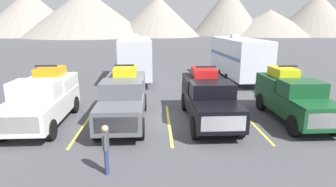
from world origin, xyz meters
The scene contains 13 objects.
ground_plane centered at (0.00, 0.00, 0.00)m, with size 240.00×240.00×0.00m, color #47474C.
pickup_truck_a centered at (-5.86, -0.05, 1.21)m, with size 2.25×5.37×2.66m.
pickup_truck_b centered at (-2.14, 0.06, 1.20)m, with size 2.11×5.76×2.64m.
pickup_truck_c centered at (1.90, -0.01, 1.17)m, with size 2.19×5.70×2.55m.
pickup_truck_d centered at (6.03, -0.05, 1.17)m, with size 2.10×5.44×2.56m.
lot_stripe_b centered at (-3.97, -0.36, 0.00)m, with size 0.12×5.50×0.01m, color gold.
lot_stripe_c centered at (0.00, -0.36, 0.00)m, with size 0.12×5.50×0.01m, color gold.
lot_stripe_d centered at (3.97, -0.36, 0.00)m, with size 0.12×5.50×0.01m, color gold.
lot_stripe_e centered at (7.93, -0.36, 0.00)m, with size 0.12×5.50×0.01m, color gold.
camper_trailer_a centered at (-2.21, 9.44, 1.96)m, with size 2.79×7.77×3.72m.
camper_trailer_b centered at (6.12, 9.60, 1.94)m, with size 3.02×9.10×3.68m.
person_a centered at (-2.18, -4.85, 0.93)m, with size 0.22×0.36×1.61m.
mountain_ridge centered at (-15.93, 86.45, 7.57)m, with size 153.61×43.22×17.70m.
Camera 1 is at (-0.61, -13.05, 4.67)m, focal length 30.29 mm.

